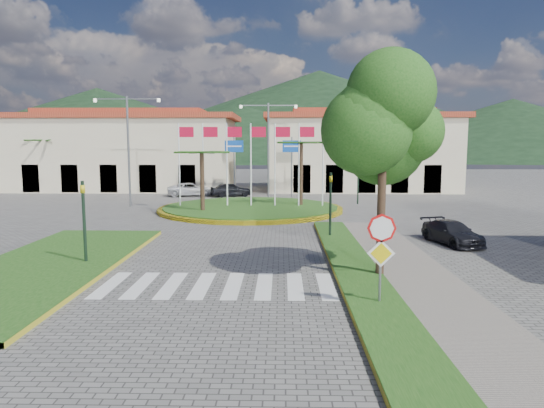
{
  "coord_description": "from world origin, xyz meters",
  "views": [
    {
      "loc": [
        2.17,
        -11.16,
        4.51
      ],
      "look_at": [
        1.77,
        8.0,
        2.17
      ],
      "focal_mm": 32.0,
      "sensor_mm": 36.0,
      "label": 1
    }
  ],
  "objects_px": {
    "deciduous_tree": "(384,125)",
    "car_side_right": "(452,233)",
    "white_van": "(191,189)",
    "car_dark_a": "(231,190)",
    "car_dark_b": "(293,184)",
    "stop_sign": "(381,245)",
    "roundabout_island": "(251,208)"
  },
  "relations": [
    {
      "from": "car_dark_b",
      "to": "stop_sign",
      "type": "bearing_deg",
      "value": -168.92
    },
    {
      "from": "roundabout_island",
      "to": "car_dark_a",
      "type": "distance_m",
      "value": 9.52
    },
    {
      "from": "car_dark_a",
      "to": "car_side_right",
      "type": "xyz_separation_m",
      "value": [
        12.32,
        -20.37,
        -0.08
      ]
    },
    {
      "from": "roundabout_island",
      "to": "stop_sign",
      "type": "xyz_separation_m",
      "value": [
        4.9,
        -20.04,
        1.61
      ]
    },
    {
      "from": "car_dark_a",
      "to": "car_dark_b",
      "type": "xyz_separation_m",
      "value": [
        5.55,
        4.82,
        0.08
      ]
    },
    {
      "from": "stop_sign",
      "to": "car_dark_a",
      "type": "bearing_deg",
      "value": 103.92
    },
    {
      "from": "deciduous_tree",
      "to": "car_dark_a",
      "type": "relative_size",
      "value": 1.91
    },
    {
      "from": "white_van",
      "to": "car_side_right",
      "type": "bearing_deg",
      "value": -156.36
    },
    {
      "from": "stop_sign",
      "to": "car_dark_a",
      "type": "height_order",
      "value": "stop_sign"
    },
    {
      "from": "deciduous_tree",
      "to": "stop_sign",
      "type": "bearing_deg",
      "value": -101.18
    },
    {
      "from": "car_dark_a",
      "to": "stop_sign",
      "type": "bearing_deg",
      "value": 175.55
    },
    {
      "from": "stop_sign",
      "to": "car_dark_b",
      "type": "bearing_deg",
      "value": 92.85
    },
    {
      "from": "car_side_right",
      "to": "roundabout_island",
      "type": "bearing_deg",
      "value": 117.2
    },
    {
      "from": "stop_sign",
      "to": "white_van",
      "type": "relative_size",
      "value": 0.63
    },
    {
      "from": "roundabout_island",
      "to": "white_van",
      "type": "xyz_separation_m",
      "value": [
        -5.93,
        9.6,
        0.4
      ]
    },
    {
      "from": "deciduous_tree",
      "to": "car_side_right",
      "type": "bearing_deg",
      "value": 52.58
    },
    {
      "from": "roundabout_island",
      "to": "car_side_right",
      "type": "xyz_separation_m",
      "value": [
        9.97,
        -11.16,
        0.35
      ]
    },
    {
      "from": "white_van",
      "to": "car_side_right",
      "type": "height_order",
      "value": "white_van"
    },
    {
      "from": "white_van",
      "to": "car_side_right",
      "type": "relative_size",
      "value": 1.16
    },
    {
      "from": "car_side_right",
      "to": "car_dark_b",
      "type": "bearing_deg",
      "value": 90.46
    },
    {
      "from": "car_dark_b",
      "to": "car_side_right",
      "type": "relative_size",
      "value": 1.16
    },
    {
      "from": "roundabout_island",
      "to": "car_dark_b",
      "type": "height_order",
      "value": "roundabout_island"
    },
    {
      "from": "stop_sign",
      "to": "car_side_right",
      "type": "xyz_separation_m",
      "value": [
        5.07,
        8.88,
        -1.27
      ]
    },
    {
      "from": "roundabout_island",
      "to": "stop_sign",
      "type": "height_order",
      "value": "roundabout_island"
    },
    {
      "from": "roundabout_island",
      "to": "car_dark_a",
      "type": "height_order",
      "value": "roundabout_island"
    },
    {
      "from": "white_van",
      "to": "car_dark_b",
      "type": "bearing_deg",
      "value": -77.9
    },
    {
      "from": "deciduous_tree",
      "to": "car_dark_a",
      "type": "bearing_deg",
      "value": 106.67
    },
    {
      "from": "deciduous_tree",
      "to": "car_dark_a",
      "type": "distance_m",
      "value": 27.74
    },
    {
      "from": "white_van",
      "to": "stop_sign",
      "type": "bearing_deg",
      "value": -173.74
    },
    {
      "from": "car_dark_a",
      "to": "car_side_right",
      "type": "height_order",
      "value": "car_dark_a"
    },
    {
      "from": "roundabout_island",
      "to": "deciduous_tree",
      "type": "relative_size",
      "value": 1.87
    },
    {
      "from": "car_dark_b",
      "to": "car_dark_a",
      "type": "bearing_deg",
      "value": 139.18
    }
  ]
}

